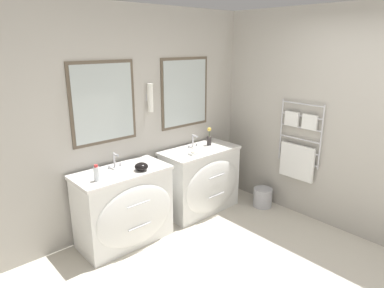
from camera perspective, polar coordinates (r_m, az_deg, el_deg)
wall_back at (r=4.15m, az=-8.77°, el=4.26°), size 4.81×0.15×2.60m
wall_right at (r=4.48m, az=18.76°, el=4.24°), size 0.13×4.41×2.60m
vanity_left at (r=3.92m, az=-11.07°, el=-10.26°), size 1.04×0.58×0.85m
vanity_right at (r=4.56m, az=1.59°, el=-6.01°), size 1.04×0.58×0.85m
faucet_left at (r=3.86m, az=-12.72°, el=-2.75°), size 0.17×0.11×0.17m
faucet_right at (r=4.50m, az=0.23°, el=0.46°), size 0.17×0.11×0.17m
toiletry_bottle at (r=3.54m, az=-15.63°, el=-4.75°), size 0.06×0.06×0.17m
amenity_bowl at (r=3.73m, az=-8.44°, el=-3.75°), size 0.15×0.15×0.09m
flower_vase at (r=4.59m, az=2.88°, el=1.06°), size 0.06×0.06×0.25m
soap_dish at (r=4.22m, az=0.17°, el=-1.55°), size 0.10×0.07×0.04m
waste_bin at (r=4.87m, az=11.70°, el=-8.64°), size 0.26×0.26×0.26m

